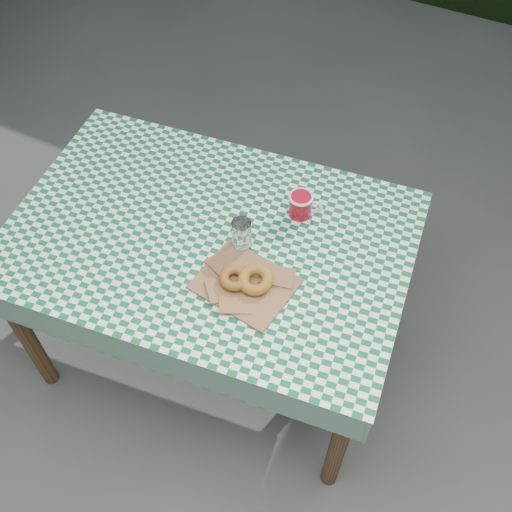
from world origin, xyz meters
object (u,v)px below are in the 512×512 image
Objects in this scene: paper_bag at (245,283)px; drinking_glass at (242,234)px; table at (214,298)px; coffee_mug at (300,205)px.

drinking_glass is (-0.08, 0.14, 0.05)m from paper_bag.
paper_bag is (0.20, -0.12, 0.39)m from table.
coffee_mug reaches higher than table.
table is 0.46m from drinking_glass.
drinking_glass is (0.12, 0.01, 0.44)m from table.
drinking_glass reaches higher than table.
table is at bearing -151.71° from coffee_mug.
paper_bag is 0.35m from coffee_mug.
drinking_glass is at bearing -134.02° from coffee_mug.
coffee_mug is at bearing 37.58° from table.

